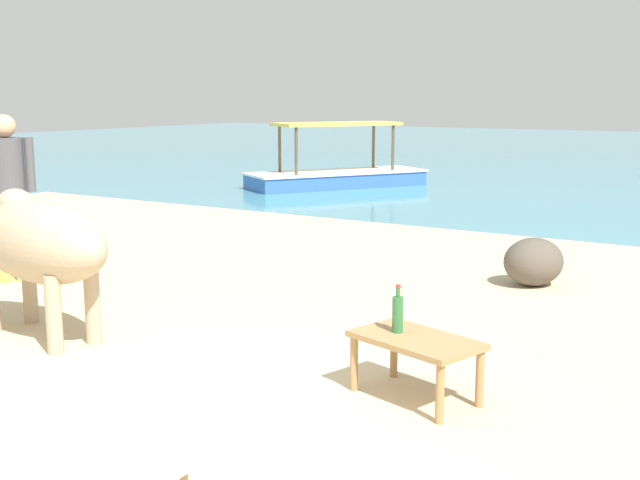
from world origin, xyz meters
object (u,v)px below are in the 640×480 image
Objects in this scene: low_bench_table at (416,347)px; person_standing at (8,185)px; bottle at (398,313)px; cow at (33,241)px; deck_chair_near at (212,480)px; boat_blue at (337,173)px.

person_standing reaches higher than low_bench_table.
person_standing is (-4.51, 0.72, 0.45)m from bottle.
cow reaches higher than low_bench_table.
cow is 2.13× the size of deck_chair_near.
person_standing is 0.43× the size of boat_blue.
person_standing reaches higher than boat_blue.
bottle reaches higher than low_bench_table.
boat_blue is (-1.52, 8.87, -0.70)m from person_standing.
cow is 2.32× the size of low_bench_table.
bottle is 11.33m from boat_blue.
bottle is at bearing -176.44° from low_bench_table.
low_bench_table is at bearing -165.42° from cow.
boat_blue is (-6.03, 9.58, -0.25)m from bottle.
boat_blue reaches higher than cow.
boat_blue is (-3.20, 9.95, -0.48)m from cow.
low_bench_table is 2.89× the size of bottle.
deck_chair_near is (0.10, -2.03, 0.06)m from low_bench_table.
deck_chair_near is 13.23m from boat_blue.
cow is at bearing -166.67° from person_standing.
person_standing is at bearing -172.54° from low_bench_table.
cow is at bearing -130.63° from boat_blue.
deck_chair_near is at bearing 159.23° from cow.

